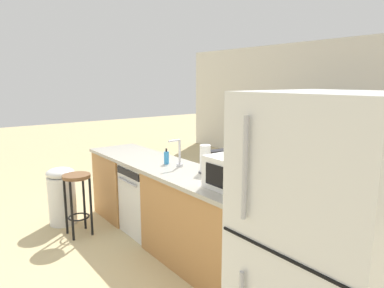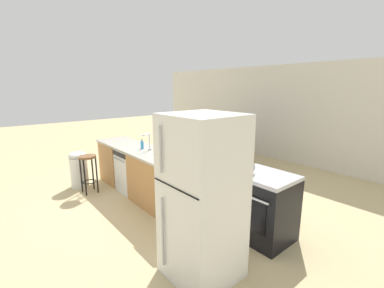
{
  "view_description": "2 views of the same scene",
  "coord_description": "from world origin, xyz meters",
  "px_view_note": "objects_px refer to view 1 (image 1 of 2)",
  "views": [
    {
      "loc": [
        3.17,
        -2.0,
        1.81
      ],
      "look_at": [
        0.03,
        0.41,
        1.08
      ],
      "focal_mm": 32.0,
      "sensor_mm": 36.0,
      "label": 1
    },
    {
      "loc": [
        4.18,
        -2.22,
        2.01
      ],
      "look_at": [
        0.56,
        0.81,
        0.96
      ],
      "focal_mm": 24.0,
      "sensor_mm": 36.0,
      "label": 2
    }
  ],
  "objects_px": {
    "trash_bin": "(62,195)",
    "couch": "(269,172)",
    "kettle": "(382,202)",
    "dishwasher": "(151,198)",
    "soap_bottle": "(166,158)",
    "refrigerator": "(324,273)",
    "paper_towel_roll": "(205,159)",
    "bar_stool": "(77,191)",
    "microwave": "(236,174)"
  },
  "relations": [
    {
      "from": "refrigerator",
      "to": "bar_stool",
      "type": "height_order",
      "value": "refrigerator"
    },
    {
      "from": "bar_stool",
      "to": "kettle",
      "type": "bearing_deg",
      "value": 21.88
    },
    {
      "from": "soap_bottle",
      "to": "couch",
      "type": "height_order",
      "value": "couch"
    },
    {
      "from": "soap_bottle",
      "to": "kettle",
      "type": "distance_m",
      "value": 2.16
    },
    {
      "from": "dishwasher",
      "to": "bar_stool",
      "type": "bearing_deg",
      "value": -121.22
    },
    {
      "from": "trash_bin",
      "to": "paper_towel_roll",
      "type": "bearing_deg",
      "value": 28.05
    },
    {
      "from": "kettle",
      "to": "couch",
      "type": "xyz_separation_m",
      "value": [
        -2.45,
        1.75,
        -0.59
      ]
    },
    {
      "from": "soap_bottle",
      "to": "trash_bin",
      "type": "bearing_deg",
      "value": -145.94
    },
    {
      "from": "bar_stool",
      "to": "trash_bin",
      "type": "distance_m",
      "value": 0.48
    },
    {
      "from": "dishwasher",
      "to": "kettle",
      "type": "relative_size",
      "value": 4.1
    },
    {
      "from": "dishwasher",
      "to": "kettle",
      "type": "bearing_deg",
      "value": 9.85
    },
    {
      "from": "refrigerator",
      "to": "microwave",
      "type": "xyz_separation_m",
      "value": [
        -1.17,
        0.55,
        0.16
      ]
    },
    {
      "from": "dishwasher",
      "to": "microwave",
      "type": "relative_size",
      "value": 1.68
    },
    {
      "from": "dishwasher",
      "to": "couch",
      "type": "distance_m",
      "value": 2.17
    },
    {
      "from": "kettle",
      "to": "trash_bin",
      "type": "distance_m",
      "value": 3.59
    },
    {
      "from": "paper_towel_roll",
      "to": "soap_bottle",
      "type": "distance_m",
      "value": 0.55
    },
    {
      "from": "soap_bottle",
      "to": "refrigerator",
      "type": "bearing_deg",
      "value": -14.17
    },
    {
      "from": "dishwasher",
      "to": "bar_stool",
      "type": "xyz_separation_m",
      "value": [
        -0.44,
        -0.73,
        0.11
      ]
    },
    {
      "from": "trash_bin",
      "to": "couch",
      "type": "height_order",
      "value": "couch"
    },
    {
      "from": "bar_stool",
      "to": "soap_bottle",
      "type": "bearing_deg",
      "value": 45.37
    },
    {
      "from": "trash_bin",
      "to": "dishwasher",
      "type": "bearing_deg",
      "value": 41.22
    },
    {
      "from": "kettle",
      "to": "bar_stool",
      "type": "height_order",
      "value": "kettle"
    },
    {
      "from": "paper_towel_roll",
      "to": "kettle",
      "type": "xyz_separation_m",
      "value": [
        1.59,
        0.28,
        -0.05
      ]
    },
    {
      "from": "microwave",
      "to": "trash_bin",
      "type": "xyz_separation_m",
      "value": [
        -2.33,
        -0.78,
        -0.66
      ]
    },
    {
      "from": "paper_towel_roll",
      "to": "soap_bottle",
      "type": "height_order",
      "value": "paper_towel_roll"
    },
    {
      "from": "bar_stool",
      "to": "trash_bin",
      "type": "bearing_deg",
      "value": -173.52
    },
    {
      "from": "dishwasher",
      "to": "trash_bin",
      "type": "bearing_deg",
      "value": -138.78
    },
    {
      "from": "dishwasher",
      "to": "soap_bottle",
      "type": "xyz_separation_m",
      "value": [
        0.31,
        0.03,
        0.55
      ]
    },
    {
      "from": "soap_bottle",
      "to": "kettle",
      "type": "xyz_separation_m",
      "value": [
        2.13,
        0.39,
        0.01
      ]
    },
    {
      "from": "refrigerator",
      "to": "soap_bottle",
      "type": "xyz_separation_m",
      "value": [
        -2.29,
        0.58,
        0.09
      ]
    },
    {
      "from": "refrigerator",
      "to": "bar_stool",
      "type": "bearing_deg",
      "value": -176.54
    },
    {
      "from": "refrigerator",
      "to": "microwave",
      "type": "height_order",
      "value": "refrigerator"
    },
    {
      "from": "microwave",
      "to": "couch",
      "type": "height_order",
      "value": "couch"
    },
    {
      "from": "trash_bin",
      "to": "couch",
      "type": "relative_size",
      "value": 0.35
    },
    {
      "from": "dishwasher",
      "to": "bar_stool",
      "type": "distance_m",
      "value": 0.87
    },
    {
      "from": "refrigerator",
      "to": "paper_towel_roll",
      "type": "relative_size",
      "value": 6.26
    },
    {
      "from": "refrigerator",
      "to": "trash_bin",
      "type": "bearing_deg",
      "value": -176.15
    },
    {
      "from": "paper_towel_roll",
      "to": "bar_stool",
      "type": "relative_size",
      "value": 0.38
    },
    {
      "from": "refrigerator",
      "to": "microwave",
      "type": "bearing_deg",
      "value": 154.81
    },
    {
      "from": "kettle",
      "to": "trash_bin",
      "type": "bearing_deg",
      "value": -160.07
    },
    {
      "from": "refrigerator",
      "to": "paper_towel_roll",
      "type": "distance_m",
      "value": 1.89
    },
    {
      "from": "microwave",
      "to": "kettle",
      "type": "height_order",
      "value": "microwave"
    },
    {
      "from": "soap_bottle",
      "to": "trash_bin",
      "type": "distance_m",
      "value": 1.57
    },
    {
      "from": "kettle",
      "to": "couch",
      "type": "distance_m",
      "value": 3.06
    },
    {
      "from": "dishwasher",
      "to": "refrigerator",
      "type": "xyz_separation_m",
      "value": [
        2.6,
        -0.55,
        0.46
      ]
    },
    {
      "from": "trash_bin",
      "to": "couch",
      "type": "distance_m",
      "value": 3.08
    },
    {
      "from": "dishwasher",
      "to": "paper_towel_roll",
      "type": "xyz_separation_m",
      "value": [
        0.85,
        0.14,
        0.62
      ]
    },
    {
      "from": "paper_towel_roll",
      "to": "dishwasher",
      "type": "bearing_deg",
      "value": -170.41
    },
    {
      "from": "refrigerator",
      "to": "kettle",
      "type": "distance_m",
      "value": 0.99
    },
    {
      "from": "microwave",
      "to": "soap_bottle",
      "type": "relative_size",
      "value": 2.84
    }
  ]
}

